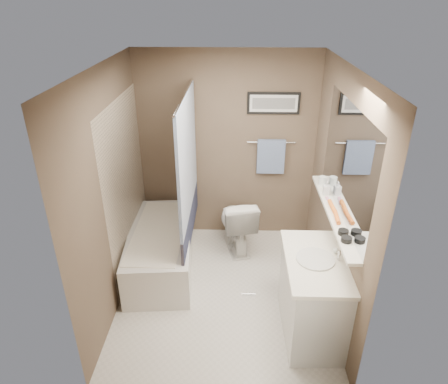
{
  "coord_description": "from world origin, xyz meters",
  "views": [
    {
      "loc": [
        0.11,
        -3.43,
        2.97
      ],
      "look_at": [
        0.0,
        0.15,
        1.15
      ],
      "focal_mm": 32.0,
      "sensor_mm": 36.0,
      "label": 1
    }
  ],
  "objects_px": {
    "candle_bowl_near": "(346,239)",
    "toilet": "(236,223)",
    "candle_bowl_far": "(343,232)",
    "bathtub": "(161,249)",
    "soap_bottle": "(327,188)",
    "hair_brush_front": "(337,217)",
    "hair_brush_back": "(332,206)",
    "vanity": "(313,298)",
    "glass_jar": "(323,181)"
  },
  "relations": [
    {
      "from": "candle_bowl_near",
      "to": "toilet",
      "type": "bearing_deg",
      "value": 120.95
    },
    {
      "from": "candle_bowl_far",
      "to": "candle_bowl_near",
      "type": "bearing_deg",
      "value": -90.0
    },
    {
      "from": "bathtub",
      "to": "soap_bottle",
      "type": "height_order",
      "value": "soap_bottle"
    },
    {
      "from": "bathtub",
      "to": "soap_bottle",
      "type": "xyz_separation_m",
      "value": [
        1.79,
        -0.21,
        0.94
      ]
    },
    {
      "from": "hair_brush_front",
      "to": "hair_brush_back",
      "type": "relative_size",
      "value": 1.0
    },
    {
      "from": "toilet",
      "to": "candle_bowl_near",
      "type": "height_order",
      "value": "candle_bowl_near"
    },
    {
      "from": "bathtub",
      "to": "vanity",
      "type": "bearing_deg",
      "value": -35.59
    },
    {
      "from": "candle_bowl_far",
      "to": "soap_bottle",
      "type": "distance_m",
      "value": 0.75
    },
    {
      "from": "vanity",
      "to": "soap_bottle",
      "type": "height_order",
      "value": "soap_bottle"
    },
    {
      "from": "hair_brush_back",
      "to": "soap_bottle",
      "type": "height_order",
      "value": "soap_bottle"
    },
    {
      "from": "vanity",
      "to": "hair_brush_front",
      "type": "height_order",
      "value": "hair_brush_front"
    },
    {
      "from": "soap_bottle",
      "to": "bathtub",
      "type": "bearing_deg",
      "value": 173.41
    },
    {
      "from": "hair_brush_front",
      "to": "soap_bottle",
      "type": "xyz_separation_m",
      "value": [
        0.0,
        0.49,
        0.05
      ]
    },
    {
      "from": "candle_bowl_far",
      "to": "hair_brush_back",
      "type": "relative_size",
      "value": 0.41
    },
    {
      "from": "toilet",
      "to": "soap_bottle",
      "type": "xyz_separation_m",
      "value": [
        0.9,
        -0.65,
        0.82
      ]
    },
    {
      "from": "bathtub",
      "to": "candle_bowl_near",
      "type": "distance_m",
      "value": 2.26
    },
    {
      "from": "hair_brush_back",
      "to": "glass_jar",
      "type": "bearing_deg",
      "value": 90.0
    },
    {
      "from": "candle_bowl_far",
      "to": "hair_brush_front",
      "type": "xyz_separation_m",
      "value": [
        0.0,
        0.25,
        0.0
      ]
    },
    {
      "from": "toilet",
      "to": "candle_bowl_far",
      "type": "xyz_separation_m",
      "value": [
        0.9,
        -1.39,
        0.77
      ]
    },
    {
      "from": "hair_brush_front",
      "to": "glass_jar",
      "type": "height_order",
      "value": "glass_jar"
    },
    {
      "from": "toilet",
      "to": "glass_jar",
      "type": "distance_m",
      "value": 1.28
    },
    {
      "from": "hair_brush_back",
      "to": "hair_brush_front",
      "type": "bearing_deg",
      "value": -90.0
    },
    {
      "from": "hair_brush_front",
      "to": "bathtub",
      "type": "bearing_deg",
      "value": 158.62
    },
    {
      "from": "glass_jar",
      "to": "candle_bowl_far",
      "type": "bearing_deg",
      "value": -90.0
    },
    {
      "from": "candle_bowl_far",
      "to": "hair_brush_front",
      "type": "relative_size",
      "value": 0.41
    },
    {
      "from": "bathtub",
      "to": "candle_bowl_near",
      "type": "height_order",
      "value": "candle_bowl_near"
    },
    {
      "from": "toilet",
      "to": "soap_bottle",
      "type": "bearing_deg",
      "value": 131.57
    },
    {
      "from": "toilet",
      "to": "hair_brush_front",
      "type": "xyz_separation_m",
      "value": [
        0.9,
        -1.14,
        0.77
      ]
    },
    {
      "from": "candle_bowl_far",
      "to": "soap_bottle",
      "type": "relative_size",
      "value": 0.64
    },
    {
      "from": "candle_bowl_far",
      "to": "hair_brush_back",
      "type": "bearing_deg",
      "value": 90.0
    },
    {
      "from": "glass_jar",
      "to": "soap_bottle",
      "type": "relative_size",
      "value": 0.71
    },
    {
      "from": "hair_brush_back",
      "to": "glass_jar",
      "type": "height_order",
      "value": "glass_jar"
    },
    {
      "from": "candle_bowl_near",
      "to": "candle_bowl_far",
      "type": "height_order",
      "value": "same"
    },
    {
      "from": "candle_bowl_far",
      "to": "hair_brush_front",
      "type": "height_order",
      "value": "hair_brush_front"
    },
    {
      "from": "candle_bowl_near",
      "to": "hair_brush_back",
      "type": "distance_m",
      "value": 0.56
    },
    {
      "from": "candle_bowl_near",
      "to": "soap_bottle",
      "type": "xyz_separation_m",
      "value": [
        0.0,
        0.86,
        0.05
      ]
    },
    {
      "from": "toilet",
      "to": "candle_bowl_near",
      "type": "bearing_deg",
      "value": 108.21
    },
    {
      "from": "bathtub",
      "to": "candle_bowl_far",
      "type": "bearing_deg",
      "value": -33.02
    },
    {
      "from": "hair_brush_front",
      "to": "toilet",
      "type": "bearing_deg",
      "value": 128.33
    },
    {
      "from": "vanity",
      "to": "candle_bowl_far",
      "type": "xyz_separation_m",
      "value": [
        0.19,
        -0.0,
        0.73
      ]
    },
    {
      "from": "hair_brush_front",
      "to": "glass_jar",
      "type": "xyz_separation_m",
      "value": [
        0.0,
        0.69,
        0.03
      ]
    },
    {
      "from": "vanity",
      "to": "toilet",
      "type": "bearing_deg",
      "value": 115.94
    },
    {
      "from": "toilet",
      "to": "candle_bowl_far",
      "type": "height_order",
      "value": "candle_bowl_far"
    },
    {
      "from": "vanity",
      "to": "hair_brush_front",
      "type": "relative_size",
      "value": 4.09
    },
    {
      "from": "candle_bowl_near",
      "to": "hair_brush_back",
      "type": "xyz_separation_m",
      "value": [
        0.0,
        0.56,
        0.0
      ]
    },
    {
      "from": "glass_jar",
      "to": "hair_brush_back",
      "type": "bearing_deg",
      "value": -90.0
    },
    {
      "from": "bathtub",
      "to": "hair_brush_front",
      "type": "xyz_separation_m",
      "value": [
        1.79,
        -0.7,
        0.89
      ]
    },
    {
      "from": "bathtub",
      "to": "candle_bowl_near",
      "type": "xyz_separation_m",
      "value": [
        1.79,
        -1.06,
        0.89
      ]
    },
    {
      "from": "bathtub",
      "to": "hair_brush_back",
      "type": "relative_size",
      "value": 6.82
    },
    {
      "from": "glass_jar",
      "to": "vanity",
      "type": "bearing_deg",
      "value": -101.1
    }
  ]
}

